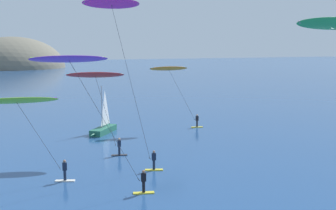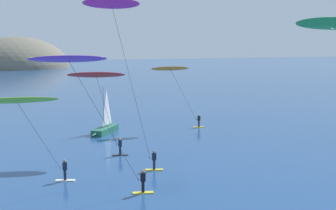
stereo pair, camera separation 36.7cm
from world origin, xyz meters
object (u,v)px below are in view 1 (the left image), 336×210
object	(u,v)px
kitesurfer_orange	(172,74)
kitesurfer_lime	(20,107)
sailboat_near	(102,128)
kitesurfer_red	(97,81)
kitesurfer_magenta	(116,22)
kitesurfer_purple	(75,69)

from	to	relation	value
kitesurfer_orange	kitesurfer_lime	size ratio (longest dim) A/B	1.13
sailboat_near	kitesurfer_orange	bearing A→B (deg)	-6.74
kitesurfer_orange	kitesurfer_lime	bearing A→B (deg)	-142.39
kitesurfer_red	kitesurfer_lime	bearing A→B (deg)	-141.49
kitesurfer_magenta	kitesurfer_orange	bearing A→B (deg)	51.70
kitesurfer_magenta	kitesurfer_purple	xyz separation A→B (m)	(-4.35, -4.75, -3.35)
kitesurfer_red	kitesurfer_purple	xyz separation A→B (m)	(-4.33, -10.77, 1.71)
kitesurfer_orange	kitesurfer_lime	xyz separation A→B (m)	(-19.18, -14.77, -0.94)
kitesurfer_red	kitesurfer_orange	xyz separation A→B (m)	(11.80, 8.91, -0.24)
kitesurfer_magenta	kitesurfer_red	bearing A→B (deg)	90.18
sailboat_near	kitesurfer_red	bearing A→B (deg)	-107.66
sailboat_near	kitesurfer_lime	bearing A→B (deg)	-123.70
sailboat_near	kitesurfer_orange	size ratio (longest dim) A/B	0.72
kitesurfer_orange	kitesurfer_purple	size ratio (longest dim) A/B	0.81
sailboat_near	kitesurfer_purple	bearing A→B (deg)	-109.90
sailboat_near	kitesurfer_magenta	bearing A→B (deg)	-101.15
kitesurfer_red	kitesurfer_magenta	xyz separation A→B (m)	(0.02, -6.02, 5.07)
sailboat_near	kitesurfer_purple	xyz separation A→B (m)	(-7.49, -20.69, 8.23)
kitesurfer_lime	sailboat_near	bearing A→B (deg)	56.30
kitesurfer_red	kitesurfer_lime	size ratio (longest dim) A/B	1.15
kitesurfer_lime	kitesurfer_purple	xyz separation A→B (m)	(3.04, -4.90, 2.90)
kitesurfer_red	kitesurfer_orange	distance (m)	14.79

